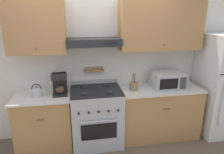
{
  "coord_description": "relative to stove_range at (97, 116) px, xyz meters",
  "views": [
    {
      "loc": [
        -0.27,
        -2.64,
        2.07
      ],
      "look_at": [
        0.25,
        0.27,
        1.14
      ],
      "focal_mm": 32.0,
      "sensor_mm": 36.0,
      "label": 1
    }
  ],
  "objects": [
    {
      "name": "ground_plane",
      "position": [
        -0.0,
        -0.29,
        -0.47
      ],
      "size": [
        16.0,
        16.0,
        0.0
      ],
      "primitive_type": "plane",
      "color": "brown"
    },
    {
      "name": "wall_back",
      "position": [
        0.12,
        0.3,
        1.02
      ],
      "size": [
        5.2,
        0.46,
        2.55
      ],
      "color": "silver",
      "rests_on": "ground_plane"
    },
    {
      "name": "counter_left",
      "position": [
        -0.83,
        0.03,
        -0.02
      ],
      "size": [
        0.86,
        0.64,
        0.89
      ],
      "color": "#AD7A47",
      "rests_on": "ground_plane"
    },
    {
      "name": "counter_right",
      "position": [
        1.09,
        0.03,
        -0.02
      ],
      "size": [
        1.37,
        0.64,
        0.89
      ],
      "color": "#AD7A47",
      "rests_on": "ground_plane"
    },
    {
      "name": "stove_range",
      "position": [
        0.0,
        0.0,
        0.0
      ],
      "size": [
        0.8,
        0.7,
        1.0
      ],
      "color": "#ADAFB5",
      "rests_on": "ground_plane"
    },
    {
      "name": "refrigerator",
      "position": [
        2.25,
        -0.03,
        0.41
      ],
      "size": [
        0.82,
        0.74,
        1.77
      ],
      "color": "white",
      "rests_on": "ground_plane"
    },
    {
      "name": "tea_kettle",
      "position": [
        -0.89,
        0.0,
        0.49
      ],
      "size": [
        0.21,
        0.16,
        0.19
      ],
      "color": "#B7B7BC",
      "rests_on": "counter_left"
    },
    {
      "name": "coffee_maker",
      "position": [
        -0.55,
        0.03,
        0.58
      ],
      "size": [
        0.21,
        0.23,
        0.33
      ],
      "color": "black",
      "rests_on": "counter_left"
    },
    {
      "name": "microwave",
      "position": [
        1.2,
        0.02,
        0.55
      ],
      "size": [
        0.5,
        0.41,
        0.27
      ],
      "color": "#ADAFB5",
      "rests_on": "counter_right"
    },
    {
      "name": "utensil_crock",
      "position": [
        0.61,
        0.0,
        0.49
      ],
      "size": [
        0.14,
        0.14,
        0.29
      ],
      "color": "#8E7051",
      "rests_on": "counter_right"
    }
  ]
}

